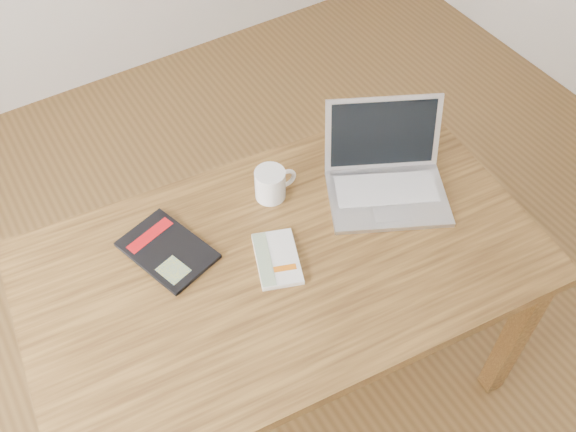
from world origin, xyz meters
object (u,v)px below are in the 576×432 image
white_guidebook (277,259)px  black_guidebook (167,250)px  coffee_mug (271,183)px  desk (284,277)px  laptop (386,175)px

white_guidebook → black_guidebook: (-0.25, 0.19, -0.00)m
white_guidebook → coffee_mug: size_ratio=1.63×
white_guidebook → coffee_mug: bearing=83.4°
desk → laptop: bearing=16.1°
coffee_mug → white_guidebook: bearing=-112.7°
black_guidebook → laptop: (0.69, -0.12, 0.05)m
black_guidebook → coffee_mug: bearing=-12.5°
laptop → coffee_mug: (-0.32, 0.15, 0.00)m
white_guidebook → laptop: (0.43, 0.07, 0.04)m
laptop → coffee_mug: 0.36m
desk → laptop: 0.45m
desk → laptop: laptop is taller
desk → coffee_mug: coffee_mug is taller
desk → black_guidebook: black_guidebook is taller
desk → black_guidebook: (-0.27, 0.20, 0.10)m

